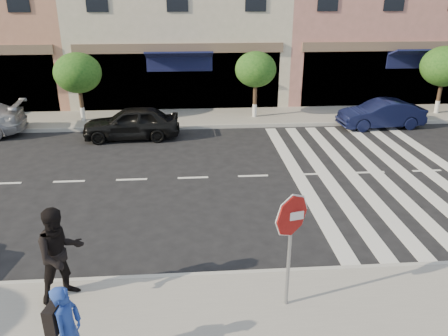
% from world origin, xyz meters
% --- Properties ---
extents(ground, '(120.00, 120.00, 0.00)m').
position_xyz_m(ground, '(0.00, 0.00, 0.00)').
color(ground, black).
rests_on(ground, ground).
extents(sidewalk_far, '(60.00, 3.00, 0.15)m').
position_xyz_m(sidewalk_far, '(0.00, 11.00, 0.07)').
color(sidewalk_far, gray).
rests_on(sidewalk_far, ground).
extents(street_tree_wb, '(2.10, 2.10, 3.06)m').
position_xyz_m(street_tree_wb, '(-5.00, 10.80, 2.31)').
color(street_tree_wb, '#473323').
rests_on(street_tree_wb, sidewalk_far).
extents(street_tree_c, '(1.90, 1.90, 3.04)m').
position_xyz_m(street_tree_c, '(3.00, 10.80, 2.36)').
color(street_tree_c, '#473323').
rests_on(street_tree_c, sidewalk_far).
extents(street_tree_ea, '(2.20, 2.20, 3.19)m').
position_xyz_m(street_tree_ea, '(12.00, 10.80, 2.39)').
color(street_tree_ea, '#473323').
rests_on(street_tree_ea, sidewalk_far).
extents(stop_sign, '(0.81, 0.22, 2.33)m').
position_xyz_m(stop_sign, '(1.72, -2.58, 1.86)').
color(stop_sign, gray).
rests_on(stop_sign, sidewalk_near).
extents(photographer, '(0.49, 0.64, 1.58)m').
position_xyz_m(photographer, '(-1.94, -3.87, 0.94)').
color(photographer, navy).
rests_on(photographer, sidewalk_near).
extents(walker, '(1.18, 1.14, 1.91)m').
position_xyz_m(walker, '(-2.54, -2.00, 1.11)').
color(walker, black).
rests_on(walker, sidewalk_near).
extents(car_far_mid, '(3.98, 1.71, 1.34)m').
position_xyz_m(car_far_mid, '(-2.47, 8.35, 0.67)').
color(car_far_mid, black).
rests_on(car_far_mid, ground).
extents(car_far_right, '(3.83, 1.57, 1.23)m').
position_xyz_m(car_far_right, '(8.45, 9.10, 0.62)').
color(car_far_right, black).
rests_on(car_far_right, ground).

